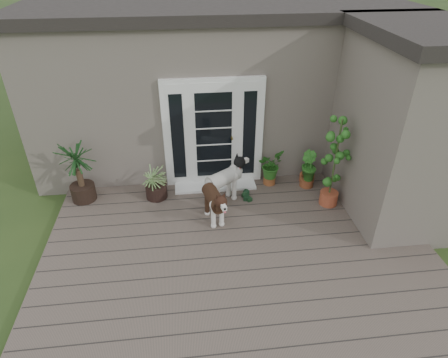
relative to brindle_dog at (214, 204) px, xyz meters
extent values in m
cube|color=#6B5B4C|center=(0.32, -0.94, -0.40)|extent=(6.20, 4.60, 0.12)
cube|color=#665E54|center=(0.32, 3.31, 1.09)|extent=(7.40, 4.00, 3.10)
cube|color=#2D2826|center=(0.32, 3.31, 2.74)|extent=(7.60, 4.20, 0.20)
cube|color=#665E54|center=(3.22, 0.16, 1.09)|extent=(1.60, 2.40, 3.10)
cube|color=#2D2826|center=(3.22, 0.16, 2.74)|extent=(1.80, 2.60, 0.20)
cube|color=white|center=(0.12, 1.26, 0.73)|extent=(1.90, 0.14, 2.15)
cube|color=white|center=(0.12, 1.06, -0.32)|extent=(1.60, 0.40, 0.05)
imported|color=#2A621C|center=(1.22, 1.06, -0.02)|extent=(0.70, 0.70, 0.64)
imported|color=#17531D|center=(1.94, 0.88, -0.07)|extent=(0.48, 0.48, 0.54)
imported|color=#21611B|center=(2.00, 1.05, -0.09)|extent=(0.33, 0.33, 0.50)
camera|label=1|loc=(-0.45, -5.31, 3.88)|focal=30.66mm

